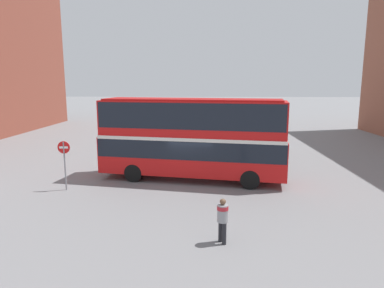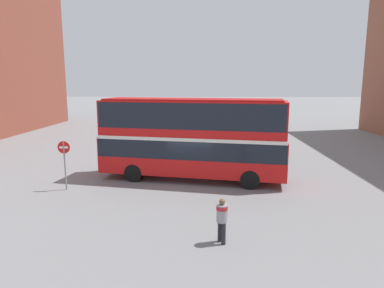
{
  "view_description": "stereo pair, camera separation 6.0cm",
  "coord_description": "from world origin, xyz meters",
  "px_view_note": "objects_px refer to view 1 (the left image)",
  "views": [
    {
      "loc": [
        0.79,
        -19.47,
        5.8
      ],
      "look_at": [
        0.06,
        0.49,
        2.19
      ],
      "focal_mm": 32.0,
      "sensor_mm": 36.0,
      "label": 1
    },
    {
      "loc": [
        0.85,
        -19.47,
        5.8
      ],
      "look_at": [
        0.06,
        0.49,
        2.19
      ],
      "focal_mm": 32.0,
      "sensor_mm": 36.0,
      "label": 2
    }
  ],
  "objects_px": {
    "pedestrian_foreground": "(223,216)",
    "parked_car_kerb_near": "(159,132)",
    "double_decker_bus": "(192,134)",
    "parked_car_kerb_far": "(256,139)",
    "no_entry_sign": "(64,157)"
  },
  "relations": [
    {
      "from": "pedestrian_foreground",
      "to": "parked_car_kerb_near",
      "type": "bearing_deg",
      "value": -106.76
    },
    {
      "from": "double_decker_bus",
      "to": "pedestrian_foreground",
      "type": "xyz_separation_m",
      "value": [
        1.41,
        -8.24,
        -1.75
      ]
    },
    {
      "from": "parked_car_kerb_near",
      "to": "parked_car_kerb_far",
      "type": "distance_m",
      "value": 9.81
    },
    {
      "from": "double_decker_bus",
      "to": "pedestrian_foreground",
      "type": "bearing_deg",
      "value": -70.52
    },
    {
      "from": "double_decker_bus",
      "to": "parked_car_kerb_near",
      "type": "distance_m",
      "value": 14.59
    },
    {
      "from": "double_decker_bus",
      "to": "parked_car_kerb_far",
      "type": "bearing_deg",
      "value": 72.96
    },
    {
      "from": "double_decker_bus",
      "to": "parked_car_kerb_far",
      "type": "relative_size",
      "value": 2.62
    },
    {
      "from": "parked_car_kerb_near",
      "to": "no_entry_sign",
      "type": "bearing_deg",
      "value": 86.51
    },
    {
      "from": "no_entry_sign",
      "to": "double_decker_bus",
      "type": "bearing_deg",
      "value": 18.41
    },
    {
      "from": "parked_car_kerb_near",
      "to": "parked_car_kerb_far",
      "type": "height_order",
      "value": "parked_car_kerb_near"
    },
    {
      "from": "double_decker_bus",
      "to": "no_entry_sign",
      "type": "distance_m",
      "value": 7.23
    },
    {
      "from": "double_decker_bus",
      "to": "parked_car_kerb_near",
      "type": "bearing_deg",
      "value": 115.15
    },
    {
      "from": "parked_car_kerb_near",
      "to": "no_entry_sign",
      "type": "xyz_separation_m",
      "value": [
        -2.97,
        -16.21,
        0.99
      ]
    },
    {
      "from": "double_decker_bus",
      "to": "no_entry_sign",
      "type": "relative_size",
      "value": 4.15
    },
    {
      "from": "pedestrian_foreground",
      "to": "parked_car_kerb_near",
      "type": "distance_m",
      "value": 22.8
    }
  ]
}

